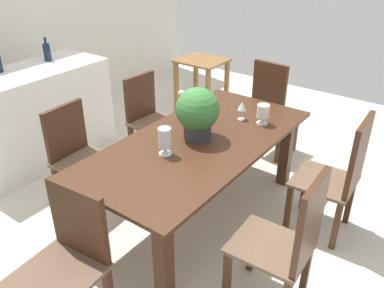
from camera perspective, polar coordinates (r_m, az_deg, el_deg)
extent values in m
plane|color=silver|center=(3.68, -1.49, -8.76)|extent=(7.04, 7.04, 0.00)
cube|color=#422616|center=(3.19, 1.08, 0.36)|extent=(2.06, 1.00, 0.03)
cube|color=#422616|center=(2.65, -4.01, -16.39)|extent=(0.10, 0.10, 0.71)
cube|color=#422616|center=(3.91, 13.12, -0.96)|extent=(0.10, 0.10, 0.71)
cube|color=#422616|center=(3.07, -14.69, -10.17)|extent=(0.10, 0.10, 0.71)
cube|color=#422616|center=(4.20, 4.08, 1.93)|extent=(0.10, 0.10, 0.71)
cube|color=#422616|center=(3.68, 15.64, -5.72)|extent=(0.05, 0.05, 0.44)
cube|color=#422616|center=(3.38, 13.42, -8.80)|extent=(0.05, 0.05, 0.44)
cube|color=#422616|center=(3.62, 21.36, -7.45)|extent=(0.05, 0.05, 0.44)
cube|color=#422616|center=(3.31, 19.66, -10.78)|extent=(0.05, 0.05, 0.44)
cube|color=brown|center=(3.36, 18.10, -4.94)|extent=(0.47, 0.48, 0.03)
cube|color=#422616|center=(3.18, 22.43, -1.52)|extent=(0.42, 0.06, 0.57)
cube|color=#422616|center=(4.00, -4.80, -1.70)|extent=(0.05, 0.05, 0.44)
cube|color=#422616|center=(4.23, -1.52, 0.13)|extent=(0.05, 0.05, 0.44)
cube|color=#422616|center=(4.25, -8.50, -0.04)|extent=(0.05, 0.05, 0.44)
cube|color=#422616|center=(4.46, -5.21, 1.60)|extent=(0.05, 0.05, 0.44)
cube|color=brown|center=(4.13, -5.15, 2.87)|extent=(0.45, 0.48, 0.03)
cube|color=#422616|center=(4.17, -7.35, 6.64)|extent=(0.39, 0.06, 0.46)
cube|color=#422616|center=(2.92, -17.44, -16.56)|extent=(0.05, 0.05, 0.44)
cube|color=brown|center=(2.56, -18.48, -17.14)|extent=(0.51, 0.50, 0.03)
cube|color=#422616|center=(2.50, -15.71, -10.39)|extent=(0.08, 0.42, 0.47)
cube|color=#422616|center=(3.49, -14.77, -7.72)|extent=(0.05, 0.05, 0.44)
cube|color=#422616|center=(3.69, -10.62, -4.96)|extent=(0.05, 0.05, 0.44)
cube|color=#422616|center=(3.71, -18.37, -5.91)|extent=(0.05, 0.05, 0.44)
cube|color=#422616|center=(3.90, -14.26, -3.42)|extent=(0.05, 0.05, 0.44)
cube|color=brown|center=(3.57, -14.94, -2.36)|extent=(0.47, 0.44, 0.03)
cube|color=#422616|center=(3.59, -17.45, 1.80)|extent=(0.41, 0.07, 0.46)
cube|color=#422616|center=(4.59, 14.34, 1.61)|extent=(0.05, 0.05, 0.44)
cube|color=#422616|center=(4.73, 10.87, 2.79)|extent=(0.05, 0.05, 0.44)
cube|color=#422616|center=(4.30, 12.12, 0.00)|extent=(0.05, 0.05, 0.44)
cube|color=#422616|center=(4.45, 8.49, 1.31)|extent=(0.05, 0.05, 0.44)
cube|color=brown|center=(4.42, 11.75, 4.14)|extent=(0.46, 0.43, 0.03)
cube|color=#422616|center=(4.14, 10.80, 7.24)|extent=(0.07, 0.37, 0.60)
cube|color=#422616|center=(2.99, 8.38, -14.04)|extent=(0.05, 0.05, 0.44)
cube|color=#422616|center=(2.76, 4.96, -18.20)|extent=(0.05, 0.05, 0.44)
cube|color=#422616|center=(2.90, 15.77, -16.68)|extent=(0.05, 0.05, 0.44)
cube|color=brown|center=(2.66, 10.96, -14.01)|extent=(0.44, 0.49, 0.03)
cube|color=#422616|center=(2.42, 16.34, -10.58)|extent=(0.39, 0.06, 0.56)
cylinder|color=#333338|center=(3.19, 0.77, 1.85)|extent=(0.22, 0.22, 0.11)
sphere|color=#387538|center=(3.11, 0.79, 4.91)|extent=(0.34, 0.34, 0.34)
sphere|color=#DB9EB2|center=(3.04, -1.02, 6.20)|extent=(0.04, 0.04, 0.04)
sphere|color=#DB9EB2|center=(3.09, 2.66, 3.96)|extent=(0.04, 0.04, 0.04)
sphere|color=#DB9EB2|center=(3.12, 2.87, 5.90)|extent=(0.06, 0.06, 0.06)
sphere|color=#DB9EB2|center=(3.15, -1.51, 7.12)|extent=(0.06, 0.06, 0.06)
cylinder|color=silver|center=(2.98, -3.79, -1.36)|extent=(0.10, 0.10, 0.01)
cylinder|color=silver|center=(2.97, -3.81, -0.83)|extent=(0.03, 0.03, 0.05)
cylinder|color=silver|center=(2.92, -3.87, 0.90)|extent=(0.10, 0.10, 0.15)
cylinder|color=silver|center=(3.49, 9.85, 2.93)|extent=(0.10, 0.10, 0.01)
cylinder|color=silver|center=(3.48, 9.89, 3.38)|extent=(0.03, 0.03, 0.05)
cylinder|color=silver|center=(3.45, 10.00, 4.59)|extent=(0.11, 0.11, 0.11)
cylinder|color=silver|center=(3.55, -0.78, 3.76)|extent=(0.09, 0.09, 0.01)
cylinder|color=silver|center=(3.53, -0.78, 4.17)|extent=(0.02, 0.02, 0.04)
cylinder|color=silver|center=(3.50, -0.79, 5.31)|extent=(0.12, 0.12, 0.11)
cylinder|color=silver|center=(3.55, 6.94, 3.51)|extent=(0.06, 0.06, 0.00)
cylinder|color=silver|center=(3.53, 6.98, 4.16)|extent=(0.01, 0.01, 0.08)
cone|color=silver|center=(3.50, 7.06, 5.36)|extent=(0.07, 0.07, 0.08)
cube|color=white|center=(4.49, -21.04, 3.72)|extent=(1.50, 0.66, 0.98)
cylinder|color=#0F1E38|center=(4.55, -19.75, 12.08)|extent=(0.07, 0.07, 0.18)
cylinder|color=#0F1E38|center=(4.52, -20.00, 13.55)|extent=(0.02, 0.02, 0.07)
cube|color=brown|center=(5.28, 1.40, 11.69)|extent=(0.52, 0.58, 0.02)
cube|color=brown|center=(5.09, 2.25, 6.76)|extent=(0.05, 0.05, 0.69)
cube|color=brown|center=(5.44, 4.89, 8.11)|extent=(0.05, 0.05, 0.69)
cube|color=brown|center=(5.37, -2.22, 7.94)|extent=(0.05, 0.05, 0.69)
cube|color=brown|center=(5.70, 0.55, 9.18)|extent=(0.05, 0.05, 0.69)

